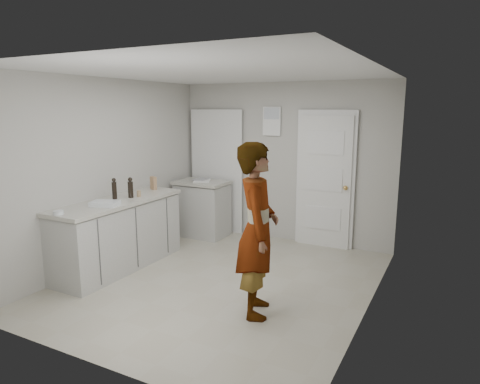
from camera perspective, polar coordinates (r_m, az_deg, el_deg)
The scene contains 12 objects.
ground at distance 5.40m, azimuth -2.50°, elevation -11.79°, with size 4.00×4.00×0.00m, color #AAA38E.
room_shell at distance 6.89m, azimuth 4.28°, elevation 2.09°, with size 4.00×4.00×4.00m.
main_counter at distance 5.94m, azimuth -15.81°, elevation -5.71°, with size 0.64×1.96×0.93m.
side_counter at distance 7.15m, azimuth -5.03°, elevation -2.45°, with size 0.84×0.61×0.93m.
person at distance 4.34m, azimuth 2.32°, elevation -5.10°, with size 0.65×0.43×1.78m, color silver.
cake_mix_box at distance 6.40m, azimuth -11.47°, elevation 1.18°, with size 0.12×0.05×0.19m, color #A17B50.
spice_jar at distance 5.94m, azimuth -13.34°, elevation -0.21°, with size 0.05×0.05×0.08m, color tan.
oil_cruet_a at distance 5.88m, azimuth -14.39°, elevation 0.53°, with size 0.07×0.07×0.28m.
oil_cruet_b at distance 5.85m, azimuth -16.41°, elevation 0.39°, with size 0.06×0.06×0.28m.
baking_dish at distance 5.50m, azimuth -17.56°, elevation -1.50°, with size 0.38×0.32×0.06m.
egg_bowl at distance 5.23m, azimuth -23.05°, elevation -2.54°, with size 0.11×0.11×0.04m.
papers at distance 7.07m, azimuth -5.07°, elevation 1.54°, with size 0.25×0.32×0.01m, color white.
Camera 1 is at (2.49, -4.31, 2.11)m, focal length 32.00 mm.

